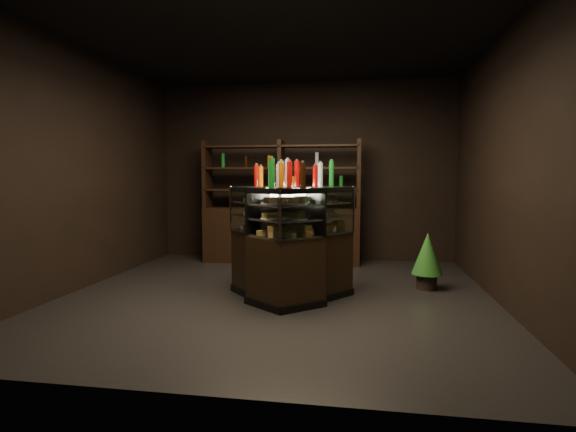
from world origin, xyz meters
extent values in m
plane|color=black|center=(0.00, 0.00, 0.00)|extent=(5.00, 5.00, 0.00)
cube|color=black|center=(0.00, 2.50, 1.50)|extent=(5.00, 0.02, 3.00)
cube|color=black|center=(0.00, -2.50, 1.50)|extent=(5.00, 0.02, 3.00)
cube|color=black|center=(2.50, 0.00, 1.50)|extent=(0.02, 5.00, 3.00)
cube|color=black|center=(-2.50, 0.00, 1.50)|extent=(0.02, 5.00, 3.00)
cube|color=black|center=(0.00, 0.00, 3.00)|extent=(5.00, 5.00, 0.02)
cube|color=black|center=(0.30, -0.11, 0.38)|extent=(1.17, 1.27, 0.76)
cube|color=black|center=(0.30, -0.11, 0.04)|extent=(1.21, 1.31, 0.08)
cube|color=black|center=(0.30, -0.11, 1.26)|extent=(1.17, 1.27, 0.06)
cube|color=silver|center=(0.30, -0.11, 0.77)|extent=(1.11, 1.20, 0.02)
cube|color=silver|center=(0.30, -0.11, 0.95)|extent=(1.11, 1.20, 0.02)
cube|color=silver|center=(0.30, -0.11, 1.11)|extent=(1.11, 1.20, 0.02)
cube|color=white|center=(0.53, -0.30, 1.03)|extent=(0.72, 0.92, 0.54)
cylinder|color=silver|center=(0.88, 0.16, 1.03)|extent=(0.03, 0.03, 0.56)
cylinder|color=silver|center=(0.17, -0.75, 1.03)|extent=(0.03, 0.03, 0.56)
cube|color=black|center=(0.00, -0.12, 0.38)|extent=(1.20, 1.25, 0.76)
cube|color=black|center=(0.00, -0.12, 0.04)|extent=(1.24, 1.29, 0.08)
cube|color=black|center=(0.00, -0.12, 1.26)|extent=(1.20, 1.25, 0.06)
cube|color=silver|center=(0.00, -0.12, 0.77)|extent=(1.14, 1.19, 0.02)
cube|color=silver|center=(0.00, -0.12, 0.95)|extent=(1.14, 1.19, 0.02)
cube|color=silver|center=(0.00, -0.12, 1.11)|extent=(1.14, 1.19, 0.02)
cube|color=white|center=(-0.22, -0.32, 1.03)|extent=(0.77, 0.87, 0.54)
cylinder|color=silver|center=(0.17, -0.75, 1.03)|extent=(0.03, 0.03, 0.56)
cylinder|color=silver|center=(-0.60, 0.12, 1.03)|extent=(0.03, 0.03, 0.56)
cube|color=#BF8244|center=(0.02, -0.52, 0.81)|extent=(0.18, 0.20, 0.06)
cube|color=#BF8244|center=(0.11, -0.41, 0.81)|extent=(0.18, 0.20, 0.06)
cube|color=#BF8244|center=(0.19, -0.30, 0.81)|extent=(0.18, 0.20, 0.06)
cube|color=#BF8244|center=(0.28, -0.19, 0.81)|extent=(0.18, 0.20, 0.06)
cube|color=#BF8244|center=(0.36, -0.08, 0.81)|extent=(0.18, 0.20, 0.06)
cube|color=#BF8244|center=(0.45, 0.03, 0.81)|extent=(0.18, 0.20, 0.06)
cube|color=#BF8244|center=(0.54, 0.14, 0.81)|extent=(0.18, 0.20, 0.06)
cube|color=#BF8244|center=(0.62, 0.25, 0.81)|extent=(0.18, 0.20, 0.06)
cylinder|color=white|center=(0.03, -0.46, 0.96)|extent=(0.24, 0.24, 0.01)
cube|color=#BF8244|center=(0.03, -0.46, 1.00)|extent=(0.17, 0.19, 0.05)
cylinder|color=white|center=(0.16, -0.29, 0.96)|extent=(0.24, 0.24, 0.01)
cube|color=#BF8244|center=(0.16, -0.29, 1.00)|extent=(0.17, 0.19, 0.05)
cylinder|color=white|center=(0.30, -0.11, 0.96)|extent=(0.24, 0.24, 0.01)
cube|color=#BF8244|center=(0.30, -0.11, 1.00)|extent=(0.17, 0.19, 0.05)
cylinder|color=white|center=(0.43, 0.06, 0.96)|extent=(0.24, 0.24, 0.01)
cube|color=#BF8244|center=(0.43, 0.06, 1.00)|extent=(0.17, 0.19, 0.05)
cylinder|color=white|center=(0.57, 0.23, 0.96)|extent=(0.24, 0.24, 0.01)
cube|color=#BF8244|center=(0.57, 0.23, 1.00)|extent=(0.17, 0.19, 0.05)
cylinder|color=white|center=(0.03, -0.46, 1.12)|extent=(0.24, 0.24, 0.02)
cube|color=#BF8244|center=(0.03, -0.46, 1.16)|extent=(0.17, 0.19, 0.05)
cylinder|color=white|center=(0.16, -0.29, 1.12)|extent=(0.24, 0.24, 0.02)
cube|color=#BF8244|center=(0.16, -0.29, 1.16)|extent=(0.17, 0.19, 0.05)
cylinder|color=white|center=(0.30, -0.11, 1.12)|extent=(0.24, 0.24, 0.02)
cube|color=#BF8244|center=(0.30, -0.11, 1.16)|extent=(0.17, 0.19, 0.05)
cylinder|color=white|center=(0.43, 0.06, 1.12)|extent=(0.24, 0.24, 0.02)
cube|color=#BF8244|center=(0.43, 0.06, 1.16)|extent=(0.17, 0.19, 0.05)
cylinder|color=white|center=(0.57, 0.23, 1.12)|extent=(0.24, 0.24, 0.02)
cube|color=#BF8244|center=(0.57, 0.23, 1.16)|extent=(0.17, 0.19, 0.05)
cube|color=#BF8244|center=(-0.34, 0.22, 0.81)|extent=(0.19, 0.19, 0.06)
cube|color=#BF8244|center=(-0.25, 0.12, 0.81)|extent=(0.19, 0.19, 0.06)
cube|color=#BF8244|center=(-0.16, 0.01, 0.81)|extent=(0.19, 0.19, 0.06)
cube|color=#BF8244|center=(-0.07, -0.09, 0.81)|extent=(0.19, 0.19, 0.06)
cube|color=#BF8244|center=(0.03, -0.19, 0.81)|extent=(0.19, 0.19, 0.06)
cube|color=#BF8244|center=(0.12, -0.30, 0.81)|extent=(0.19, 0.19, 0.06)
cube|color=#BF8244|center=(0.21, -0.40, 0.81)|extent=(0.19, 0.19, 0.06)
cube|color=#BF8244|center=(0.30, -0.51, 0.81)|extent=(0.19, 0.19, 0.06)
cylinder|color=white|center=(-0.29, 0.21, 0.96)|extent=(0.24, 0.24, 0.01)
cube|color=#BF8244|center=(-0.29, 0.21, 1.00)|extent=(0.18, 0.18, 0.05)
cylinder|color=white|center=(-0.14, 0.04, 0.96)|extent=(0.24, 0.24, 0.01)
cube|color=#BF8244|center=(-0.14, 0.04, 1.00)|extent=(0.18, 0.18, 0.05)
cylinder|color=white|center=(0.00, -0.12, 0.96)|extent=(0.24, 0.24, 0.01)
cube|color=#BF8244|center=(0.00, -0.12, 1.00)|extent=(0.18, 0.18, 0.05)
cylinder|color=white|center=(0.15, -0.29, 0.96)|extent=(0.24, 0.24, 0.01)
cube|color=#BF8244|center=(0.15, -0.29, 1.00)|extent=(0.18, 0.18, 0.05)
cylinder|color=white|center=(0.29, -0.45, 0.96)|extent=(0.24, 0.24, 0.01)
cube|color=#BF8244|center=(0.29, -0.45, 1.00)|extent=(0.18, 0.18, 0.05)
cylinder|color=white|center=(-0.29, 0.21, 1.12)|extent=(0.24, 0.24, 0.02)
cube|color=#BF8244|center=(-0.29, 0.21, 1.16)|extent=(0.18, 0.18, 0.05)
cylinder|color=white|center=(-0.14, 0.04, 1.12)|extent=(0.24, 0.24, 0.02)
cube|color=#BF8244|center=(-0.14, 0.04, 1.16)|extent=(0.18, 0.18, 0.05)
cylinder|color=white|center=(0.00, -0.12, 1.12)|extent=(0.24, 0.24, 0.02)
cube|color=#BF8244|center=(0.00, -0.12, 1.16)|extent=(0.18, 0.18, 0.05)
cylinder|color=white|center=(0.15, -0.29, 1.12)|extent=(0.24, 0.24, 0.02)
cube|color=#BF8244|center=(0.15, -0.29, 1.16)|extent=(0.18, 0.18, 0.05)
cylinder|color=white|center=(0.29, -0.45, 1.12)|extent=(0.24, 0.24, 0.02)
cube|color=#BF8244|center=(0.29, -0.45, 1.16)|extent=(0.18, 0.18, 0.05)
cylinder|color=#D8590A|center=(0.00, -0.50, 1.43)|extent=(0.06, 0.06, 0.28)
cylinder|color=silver|center=(0.00, -0.50, 1.58)|extent=(0.03, 0.03, 0.02)
cylinder|color=#0F38B2|center=(0.10, -0.37, 1.43)|extent=(0.06, 0.06, 0.28)
cylinder|color=silver|center=(0.10, -0.37, 1.58)|extent=(0.03, 0.03, 0.02)
cylinder|color=silver|center=(0.20, -0.24, 1.43)|extent=(0.06, 0.06, 0.28)
cylinder|color=silver|center=(0.20, -0.24, 1.58)|extent=(0.03, 0.03, 0.02)
cylinder|color=#147223|center=(0.30, -0.11, 1.43)|extent=(0.06, 0.06, 0.28)
cylinder|color=silver|center=(0.30, -0.11, 1.58)|extent=(0.03, 0.03, 0.02)
cylinder|color=black|center=(0.40, 0.01, 1.43)|extent=(0.06, 0.06, 0.28)
cylinder|color=silver|center=(0.40, 0.01, 1.58)|extent=(0.03, 0.03, 0.02)
cylinder|color=yellow|center=(0.50, 0.14, 1.43)|extent=(0.06, 0.06, 0.28)
cylinder|color=silver|center=(0.50, 0.14, 1.58)|extent=(0.03, 0.03, 0.02)
cylinder|color=#B20C0A|center=(0.60, 0.27, 1.43)|extent=(0.06, 0.06, 0.28)
cylinder|color=silver|center=(0.60, 0.27, 1.58)|extent=(0.03, 0.03, 0.02)
cylinder|color=#D8590A|center=(-0.32, 0.24, 1.43)|extent=(0.06, 0.06, 0.28)
cylinder|color=silver|center=(-0.32, 0.24, 1.58)|extent=(0.03, 0.03, 0.02)
cylinder|color=#0F38B2|center=(-0.21, 0.12, 1.43)|extent=(0.06, 0.06, 0.28)
cylinder|color=silver|center=(-0.21, 0.12, 1.58)|extent=(0.03, 0.03, 0.02)
cylinder|color=silver|center=(-0.11, 0.00, 1.43)|extent=(0.06, 0.06, 0.28)
cylinder|color=silver|center=(-0.11, 0.00, 1.58)|extent=(0.03, 0.03, 0.02)
cylinder|color=#147223|center=(0.00, -0.12, 1.43)|extent=(0.06, 0.06, 0.28)
cylinder|color=silver|center=(0.00, -0.12, 1.58)|extent=(0.03, 0.03, 0.02)
cylinder|color=black|center=(0.11, -0.24, 1.43)|extent=(0.06, 0.06, 0.28)
cylinder|color=silver|center=(0.11, -0.24, 1.58)|extent=(0.03, 0.03, 0.02)
cylinder|color=yellow|center=(0.22, -0.37, 1.43)|extent=(0.06, 0.06, 0.28)
cylinder|color=silver|center=(0.22, -0.37, 1.58)|extent=(0.03, 0.03, 0.02)
cylinder|color=#B20C0A|center=(0.32, -0.49, 1.43)|extent=(0.06, 0.06, 0.28)
cylinder|color=silver|center=(0.32, -0.49, 1.58)|extent=(0.03, 0.03, 0.02)
cylinder|color=black|center=(1.80, 0.61, 0.10)|extent=(0.25, 0.25, 0.19)
cone|color=#17521B|center=(1.80, 0.61, 0.45)|extent=(0.38, 0.38, 0.53)
cone|color=#17521B|center=(1.80, 0.61, 0.63)|extent=(0.30, 0.30, 0.37)
cube|color=black|center=(-0.32, 2.05, 0.45)|extent=(2.56, 0.44, 0.90)
cube|color=black|center=(-1.57, 2.04, 1.45)|extent=(0.06, 0.38, 1.10)
cube|color=black|center=(-0.32, 2.05, 1.45)|extent=(0.06, 0.38, 1.10)
cube|color=black|center=(0.93, 2.06, 1.45)|extent=(0.06, 0.38, 1.10)
cube|color=black|center=(-0.32, 2.05, 1.20)|extent=(2.51, 0.40, 0.03)
cube|color=black|center=(-0.32, 2.05, 1.55)|extent=(2.51, 0.40, 0.03)
cube|color=black|center=(-0.32, 2.05, 1.90)|extent=(2.51, 0.40, 0.03)
cylinder|color=#D8590A|center=(-1.29, 2.04, 1.32)|extent=(0.06, 0.06, 0.22)
cylinder|color=#0F38B2|center=(-0.91, 2.05, 1.32)|extent=(0.06, 0.06, 0.22)
cylinder|color=silver|center=(-0.52, 2.05, 1.32)|extent=(0.06, 0.06, 0.22)
cylinder|color=#147223|center=(-0.13, 2.05, 1.32)|extent=(0.06, 0.06, 0.22)
cylinder|color=black|center=(0.26, 2.05, 1.32)|extent=(0.06, 0.06, 0.22)
cylinder|color=yellow|center=(0.65, 2.06, 1.32)|extent=(0.06, 0.06, 0.22)
camera|label=1|loc=(0.97, -5.16, 1.41)|focal=28.00mm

